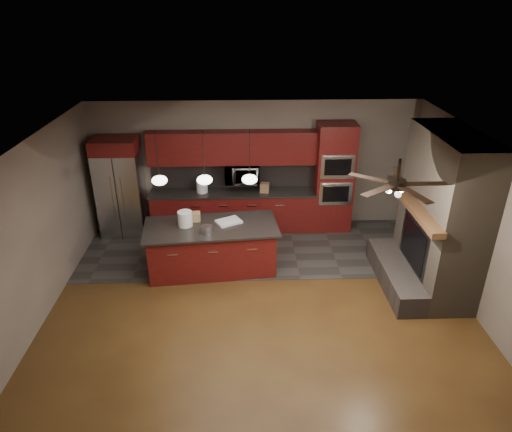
{
  "coord_description": "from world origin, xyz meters",
  "views": [
    {
      "loc": [
        -0.28,
        -6.43,
        4.73
      ],
      "look_at": [
        -0.05,
        0.6,
        1.32
      ],
      "focal_mm": 32.0,
      "sensor_mm": 36.0,
      "label": 1
    }
  ],
  "objects_px": {
    "oven_tower": "(334,178)",
    "paint_tray": "(229,222)",
    "refrigerator": "(121,187)",
    "white_bucket": "(185,219)",
    "cardboard_box": "(194,217)",
    "counter_bucket": "(202,186)",
    "counter_box": "(265,188)",
    "kitchen_island": "(212,248)",
    "microwave": "(242,173)",
    "paint_can": "(207,230)"
  },
  "relations": [
    {
      "from": "oven_tower",
      "to": "paint_tray",
      "type": "height_order",
      "value": "oven_tower"
    },
    {
      "from": "refrigerator",
      "to": "paint_tray",
      "type": "xyz_separation_m",
      "value": [
        2.32,
        -1.45,
        -0.13
      ]
    },
    {
      "from": "white_bucket",
      "to": "cardboard_box",
      "type": "xyz_separation_m",
      "value": [
        0.13,
        0.21,
        -0.06
      ]
    },
    {
      "from": "cardboard_box",
      "to": "counter_bucket",
      "type": "height_order",
      "value": "counter_bucket"
    },
    {
      "from": "white_bucket",
      "to": "refrigerator",
      "type": "bearing_deg",
      "value": 134.62
    },
    {
      "from": "cardboard_box",
      "to": "counter_bucket",
      "type": "bearing_deg",
      "value": 84.16
    },
    {
      "from": "counter_bucket",
      "to": "cardboard_box",
      "type": "bearing_deg",
      "value": -92.21
    },
    {
      "from": "cardboard_box",
      "to": "counter_box",
      "type": "relative_size",
      "value": 1.18
    },
    {
      "from": "oven_tower",
      "to": "kitchen_island",
      "type": "relative_size",
      "value": 0.94
    },
    {
      "from": "refrigerator",
      "to": "cardboard_box",
      "type": "bearing_deg",
      "value": -38.92
    },
    {
      "from": "microwave",
      "to": "white_bucket",
      "type": "bearing_deg",
      "value": -122.0
    },
    {
      "from": "paint_tray",
      "to": "counter_bucket",
      "type": "bearing_deg",
      "value": 83.13
    },
    {
      "from": "paint_can",
      "to": "paint_tray",
      "type": "xyz_separation_m",
      "value": [
        0.38,
        0.39,
        -0.04
      ]
    },
    {
      "from": "oven_tower",
      "to": "white_bucket",
      "type": "relative_size",
      "value": 8.38
    },
    {
      "from": "cardboard_box",
      "to": "paint_tray",
      "type": "bearing_deg",
      "value": -13.1
    },
    {
      "from": "oven_tower",
      "to": "paint_can",
      "type": "xyz_separation_m",
      "value": [
        -2.61,
        -1.92,
        -0.21
      ]
    },
    {
      "from": "refrigerator",
      "to": "white_bucket",
      "type": "distance_m",
      "value": 2.18
    },
    {
      "from": "refrigerator",
      "to": "kitchen_island",
      "type": "relative_size",
      "value": 0.84
    },
    {
      "from": "microwave",
      "to": "counter_bucket",
      "type": "height_order",
      "value": "microwave"
    },
    {
      "from": "kitchen_island",
      "to": "paint_can",
      "type": "distance_m",
      "value": 0.59
    },
    {
      "from": "oven_tower",
      "to": "cardboard_box",
      "type": "height_order",
      "value": "oven_tower"
    },
    {
      "from": "kitchen_island",
      "to": "counter_box",
      "type": "xyz_separation_m",
      "value": [
        1.07,
        1.61,
        0.54
      ]
    },
    {
      "from": "paint_can",
      "to": "counter_box",
      "type": "bearing_deg",
      "value": 59.05
    },
    {
      "from": "kitchen_island",
      "to": "white_bucket",
      "type": "xyz_separation_m",
      "value": [
        -0.46,
        0.03,
        0.6
      ]
    },
    {
      "from": "microwave",
      "to": "counter_box",
      "type": "distance_m",
      "value": 0.57
    },
    {
      "from": "oven_tower",
      "to": "refrigerator",
      "type": "xyz_separation_m",
      "value": [
        -4.55,
        -0.07,
        -0.12
      ]
    },
    {
      "from": "microwave",
      "to": "paint_tray",
      "type": "height_order",
      "value": "microwave"
    },
    {
      "from": "microwave",
      "to": "white_bucket",
      "type": "relative_size",
      "value": 2.58
    },
    {
      "from": "counter_bucket",
      "to": "counter_box",
      "type": "relative_size",
      "value": 1.27
    },
    {
      "from": "microwave",
      "to": "paint_can",
      "type": "bearing_deg",
      "value": -107.96
    },
    {
      "from": "paint_tray",
      "to": "cardboard_box",
      "type": "relative_size",
      "value": 1.76
    },
    {
      "from": "microwave",
      "to": "oven_tower",
      "type": "bearing_deg",
      "value": -1.66
    },
    {
      "from": "cardboard_box",
      "to": "oven_tower",
      "type": "bearing_deg",
      "value": 22.42
    },
    {
      "from": "kitchen_island",
      "to": "counter_bucket",
      "type": "distance_m",
      "value": 1.78
    },
    {
      "from": "kitchen_island",
      "to": "counter_box",
      "type": "relative_size",
      "value": 11.99
    },
    {
      "from": "oven_tower",
      "to": "cardboard_box",
      "type": "relative_size",
      "value": 9.54
    },
    {
      "from": "paint_tray",
      "to": "refrigerator",
      "type": "bearing_deg",
      "value": 119.62
    },
    {
      "from": "microwave",
      "to": "paint_can",
      "type": "xyz_separation_m",
      "value": [
        -0.64,
        -1.97,
        -0.32
      ]
    },
    {
      "from": "paint_tray",
      "to": "microwave",
      "type": "bearing_deg",
      "value": 52.28
    },
    {
      "from": "white_bucket",
      "to": "counter_bucket",
      "type": "distance_m",
      "value": 1.64
    },
    {
      "from": "white_bucket",
      "to": "paint_can",
      "type": "distance_m",
      "value": 0.51
    },
    {
      "from": "kitchen_island",
      "to": "cardboard_box",
      "type": "distance_m",
      "value": 0.67
    },
    {
      "from": "white_bucket",
      "to": "counter_box",
      "type": "height_order",
      "value": "white_bucket"
    },
    {
      "from": "paint_can",
      "to": "counter_box",
      "type": "height_order",
      "value": "counter_box"
    },
    {
      "from": "paint_can",
      "to": "paint_tray",
      "type": "distance_m",
      "value": 0.55
    },
    {
      "from": "refrigerator",
      "to": "cardboard_box",
      "type": "xyz_separation_m",
      "value": [
        1.66,
        -1.34,
        -0.07
      ]
    },
    {
      "from": "microwave",
      "to": "refrigerator",
      "type": "bearing_deg",
      "value": -177.09
    },
    {
      "from": "kitchen_island",
      "to": "counter_bucket",
      "type": "relative_size",
      "value": 9.41
    },
    {
      "from": "oven_tower",
      "to": "counter_box",
      "type": "distance_m",
      "value": 1.5
    },
    {
      "from": "oven_tower",
      "to": "kitchen_island",
      "type": "height_order",
      "value": "oven_tower"
    }
  ]
}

